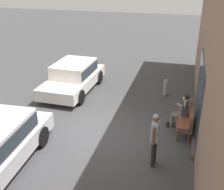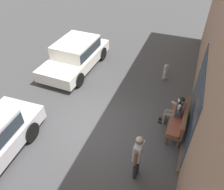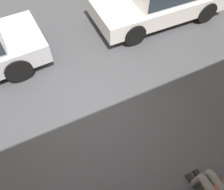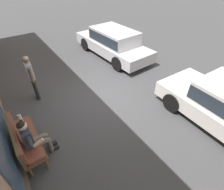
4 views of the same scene
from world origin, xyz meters
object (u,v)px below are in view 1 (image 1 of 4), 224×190
object	(u,v)px
bench	(188,117)
person_on_phone	(182,110)
fire_hydrant	(166,88)
pedestrian_standing	(155,136)
parked_car_near	(74,75)

from	to	relation	value
bench	person_on_phone	bearing A→B (deg)	-137.68
bench	fire_hydrant	bearing A→B (deg)	-160.70
bench	fire_hydrant	world-z (taller)	bench
pedestrian_standing	fire_hydrant	size ratio (longest dim) A/B	2.14
person_on_phone	fire_hydrant	size ratio (longest dim) A/B	1.64
person_on_phone	bench	bearing A→B (deg)	42.32
parked_car_near	fire_hydrant	bearing A→B (deg)	97.16
person_on_phone	parked_car_near	xyz separation A→B (m)	(-2.21, -5.17, 0.07)
person_on_phone	pedestrian_standing	world-z (taller)	pedestrian_standing
person_on_phone	parked_car_near	bearing A→B (deg)	-113.14
person_on_phone	parked_car_near	world-z (taller)	parked_car_near
parked_car_near	pedestrian_standing	bearing A→B (deg)	43.67
fire_hydrant	parked_car_near	bearing A→B (deg)	-82.84
bench	fire_hydrant	xyz separation A→B (m)	(-3.00, -1.05, -0.18)
parked_car_near	pedestrian_standing	xyz separation A→B (m)	(4.69, 4.48, 0.26)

